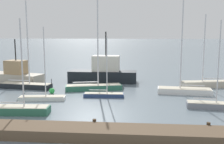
{
  "coord_description": "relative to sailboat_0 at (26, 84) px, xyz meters",
  "views": [
    {
      "loc": [
        2.53,
        -19.68,
        6.33
      ],
      "look_at": [
        0.0,
        9.66,
        1.93
      ],
      "focal_mm": 41.45,
      "sensor_mm": 36.0,
      "label": 1
    }
  ],
  "objects": [
    {
      "name": "fishing_boat_0",
      "position": [
        -2.89,
        3.36,
        0.51
      ],
      "size": [
        8.09,
        4.35,
        5.63
      ],
      "rotation": [
        0.0,
        0.0,
        -0.27
      ],
      "color": "#BCB29E",
      "rests_on": "ground_plane"
    },
    {
      "name": "sailboat_6",
      "position": [
        21.05,
        2.51,
        -0.02
      ],
      "size": [
        5.78,
        2.45,
        8.52
      ],
      "rotation": [
        0.0,
        0.0,
        3.33
      ],
      "color": "#BCB29E",
      "rests_on": "ground_plane"
    },
    {
      "name": "sailboat_1",
      "position": [
        8.01,
        -0.17,
        0.07
      ],
      "size": [
        6.47,
        2.9,
        11.52
      ],
      "rotation": [
        0.0,
        0.0,
        0.24
      ],
      "color": "#2D6B51",
      "rests_on": "ground_plane"
    },
    {
      "name": "ground_plane",
      "position": [
        9.99,
        -8.82,
        -0.49
      ],
      "size": [
        600.0,
        600.0,
        0.0
      ],
      "primitive_type": "plane",
      "color": "slate"
    },
    {
      "name": "sailboat_2",
      "position": [
        3.51,
        -9.38,
        -0.09
      ],
      "size": [
        4.75,
        1.58,
        7.46
      ],
      "rotation": [
        0.0,
        0.0,
        0.06
      ],
      "color": "#2D6B51",
      "rests_on": "ground_plane"
    },
    {
      "name": "sailboat_0",
      "position": [
        0.0,
        0.0,
        0.0
      ],
      "size": [
        6.2,
        2.14,
        9.95
      ],
      "rotation": [
        0.0,
        0.0,
        -0.12
      ],
      "color": "black",
      "rests_on": "ground_plane"
    },
    {
      "name": "sailboat_3",
      "position": [
        17.85,
        -1.11,
        -0.04
      ],
      "size": [
        5.69,
        2.17,
        10.0
      ],
      "rotation": [
        0.0,
        0.0,
        3.05
      ],
      "color": "white",
      "rests_on": "ground_plane"
    },
    {
      "name": "fishing_boat_1",
      "position": [
        8.54,
        4.77,
        0.76
      ],
      "size": [
        8.86,
        2.72,
        6.56
      ],
      "rotation": [
        0.0,
        0.0,
        -0.02
      ],
      "color": "black",
      "rests_on": "ground_plane"
    },
    {
      "name": "channel_buoy_0",
      "position": [
        3.83,
        -2.3,
        -0.18
      ],
      "size": [
        0.6,
        0.6,
        1.59
      ],
      "color": "green",
      "rests_on": "ground_plane"
    },
    {
      "name": "dock_pier",
      "position": [
        9.99,
        -13.6,
        -0.15
      ],
      "size": [
        18.07,
        2.18,
        0.81
      ],
      "color": "brown",
      "rests_on": "ground_plane"
    },
    {
      "name": "sailboat_7",
      "position": [
        9.52,
        -3.31,
        -0.19
      ],
      "size": [
        4.05,
        1.08,
        6.09
      ],
      "rotation": [
        0.0,
        0.0,
        0.03
      ],
      "color": "navy",
      "rests_on": "ground_plane"
    },
    {
      "name": "sailboat_4",
      "position": [
        19.2,
        -6.46,
        -0.13
      ],
      "size": [
        4.3,
        1.65,
        7.42
      ],
      "rotation": [
        0.0,
        0.0,
        -0.11
      ],
      "color": "gray",
      "rests_on": "ground_plane"
    },
    {
      "name": "sailboat_5",
      "position": [
        3.79,
        -5.05,
        -0.16
      ],
      "size": [
        4.46,
        1.65,
        6.95
      ],
      "rotation": [
        0.0,
        0.0,
        0.13
      ],
      "color": "white",
      "rests_on": "ground_plane"
    }
  ]
}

